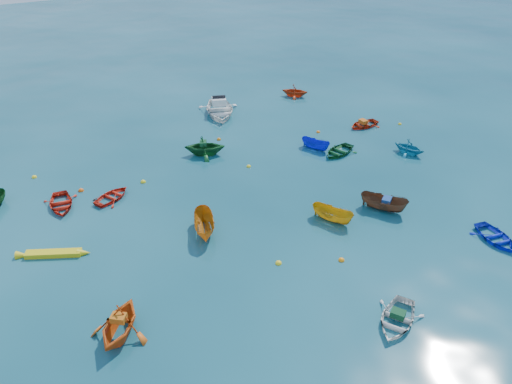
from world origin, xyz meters
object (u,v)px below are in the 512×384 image
dinghy_blue_se (495,240)px  dinghy_white_near (396,323)px  kayak_yellow (54,255)px  motorboat_white (220,114)px

dinghy_blue_se → dinghy_white_near: bearing=-157.2°
kayak_yellow → dinghy_blue_se: bearing=-90.5°
motorboat_white → dinghy_white_near: bearing=-77.5°
kayak_yellow → motorboat_white: (16.67, 13.51, 0.00)m
dinghy_white_near → kayak_yellow: size_ratio=0.83×
motorboat_white → dinghy_blue_se: bearing=-56.5°
dinghy_white_near → dinghy_blue_se: size_ratio=1.06×
dinghy_white_near → kayak_yellow: (-13.03, 13.00, 0.00)m
dinghy_white_near → motorboat_white: bearing=140.6°
dinghy_white_near → kayak_yellow: 18.41m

